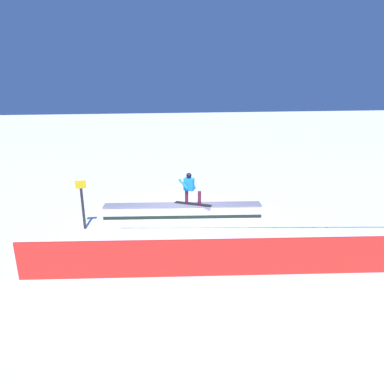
{
  "coord_description": "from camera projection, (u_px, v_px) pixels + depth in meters",
  "views": [
    {
      "loc": [
        1.84,
        12.84,
        5.26
      ],
      "look_at": [
        -0.21,
        1.03,
        1.47
      ],
      "focal_mm": 30.98,
      "sensor_mm": 36.0,
      "label": 1
    }
  ],
  "objects": [
    {
      "name": "ground_plane",
      "position": [
        183.0,
        218.0,
        13.95
      ],
      "size": [
        120.0,
        120.0,
        0.0
      ],
      "primitive_type": "plane",
      "color": "white"
    },
    {
      "name": "trail_marker",
      "position": [
        83.0,
        203.0,
        12.62
      ],
      "size": [
        0.4,
        0.1,
        1.94
      ],
      "color": "#262628",
      "rests_on": "ground_plane"
    },
    {
      "name": "snowboarder",
      "position": [
        190.0,
        187.0,
        13.6
      ],
      "size": [
        1.52,
        0.99,
        1.33
      ],
      "color": "black",
      "rests_on": "grind_box"
    },
    {
      "name": "grind_box",
      "position": [
        183.0,
        212.0,
        13.86
      ],
      "size": [
        6.55,
        1.43,
        0.63
      ],
      "color": "white",
      "rests_on": "ground_plane"
    },
    {
      "name": "safety_fence",
      "position": [
        206.0,
        258.0,
        9.52
      ],
      "size": [
        10.61,
        1.48,
        1.17
      ],
      "primitive_type": "cube",
      "rotation": [
        0.0,
        0.0,
        -0.13
      ],
      "color": "red",
      "rests_on": "ground_plane"
    }
  ]
}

